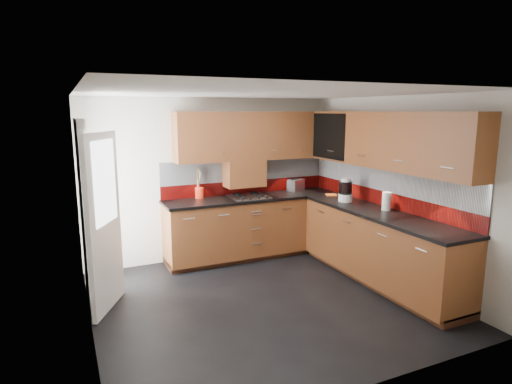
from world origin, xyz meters
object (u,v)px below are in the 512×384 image
utensil_pot (199,192)px  food_processor (345,191)px  gas_hob (249,196)px  toaster (296,185)px

utensil_pot → food_processor: utensil_pot is taller
gas_hob → utensil_pot: (-0.69, 0.24, 0.08)m
gas_hob → food_processor: (1.13, -0.84, 0.14)m
utensil_pot → toaster: 1.61m
gas_hob → utensil_pot: 0.74m
toaster → food_processor: 1.05m
gas_hob → toaster: bearing=11.4°
gas_hob → toaster: size_ratio=1.80×
food_processor → utensil_pot: bearing=149.4°
utensil_pot → gas_hob: bearing=-18.7°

